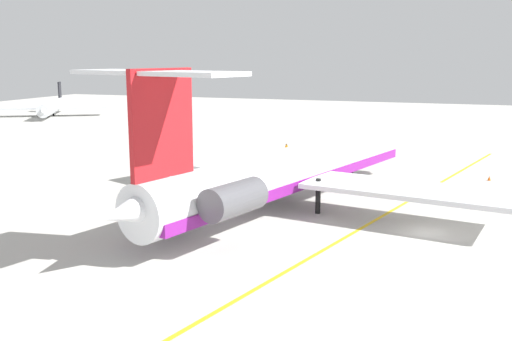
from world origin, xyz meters
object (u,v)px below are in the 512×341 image
Objects in this scene: airliner_far_right at (52,107)px; ground_crew_near_nose at (286,148)px; safety_cone_tail at (489,178)px; main_jetliner at (287,170)px.

ground_crew_near_nose is (-34.95, -70.30, -1.21)m from airliner_far_right.
safety_cone_tail is at bearing 37.42° from airliner_far_right.
airliner_far_right reaches higher than ground_crew_near_nose.
airliner_far_right is at bearing 66.93° from main_jetliner.
airliner_far_right is 45.25× the size of safety_cone_tail.
airliner_far_right is 78.52m from ground_crew_near_nose.
main_jetliner is at bearing 136.44° from safety_cone_tail.
airliner_far_right is at bearing 16.22° from ground_crew_near_nose.
safety_cone_tail is (20.28, -19.29, -3.50)m from main_jetliner.
ground_crew_near_nose is (29.23, 8.74, -2.65)m from main_jetliner.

